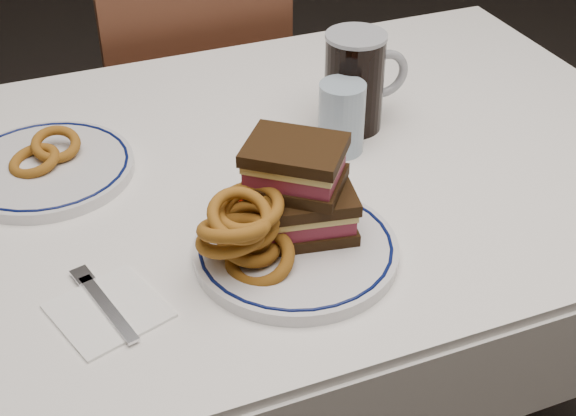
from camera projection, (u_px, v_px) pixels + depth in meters
name	position (u px, v px, depth m)	size (l,w,h in m)	color
dining_table	(281.00, 217.00, 1.29)	(1.27, 0.87, 0.75)	silver
chair_far	(193.00, 126.00, 1.88)	(0.40, 0.40, 0.87)	#4A2617
main_plate	(296.00, 250.00, 1.04)	(0.27, 0.27, 0.02)	silver
reuben_sandwich	(301.00, 188.00, 1.03)	(0.16, 0.15, 0.13)	black
onion_rings_main	(245.00, 230.00, 0.99)	(0.13, 0.12, 0.13)	brown
ketchup_ramekin	(238.00, 203.00, 1.09)	(0.05, 0.05, 0.03)	silver
beer_mug	(356.00, 80.00, 1.28)	(0.14, 0.10, 0.16)	black
water_glass	(341.00, 118.00, 1.23)	(0.07, 0.07, 0.11)	#8EA5B8
far_plate	(46.00, 168.00, 1.20)	(0.26, 0.26, 0.02)	silver
onion_rings_far	(45.00, 153.00, 1.20)	(0.11, 0.10, 0.04)	brown
napkin_fork	(107.00, 309.00, 0.96)	(0.15, 0.17, 0.01)	white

